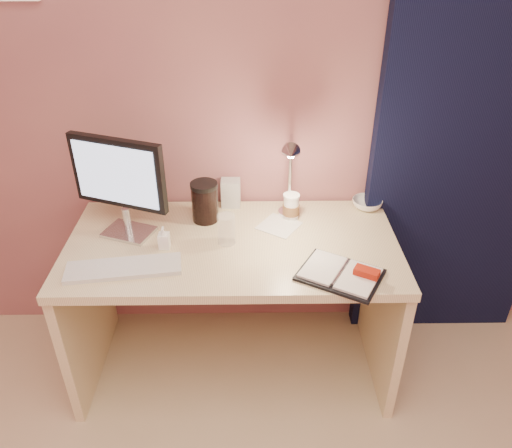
{
  "coord_description": "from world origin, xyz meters",
  "views": [
    {
      "loc": [
        0.08,
        -0.37,
        1.91
      ],
      "look_at": [
        0.1,
        1.33,
        0.85
      ],
      "focal_mm": 35.0,
      "sensor_mm": 36.0,
      "label": 1
    }
  ],
  "objects_px": {
    "desk": "(234,274)",
    "planner": "(342,274)",
    "coffee_cup": "(291,207)",
    "desk_lamp": "(294,173)",
    "monitor": "(121,179)",
    "product_box": "(231,193)",
    "keyboard": "(124,268)",
    "lotion_bottle": "(164,238)",
    "bowl": "(367,204)",
    "clear_cup": "(226,229)",
    "dark_jar": "(205,204)"
  },
  "relations": [
    {
      "from": "product_box",
      "to": "dark_jar",
      "type": "bearing_deg",
      "value": -129.42
    },
    {
      "from": "planner",
      "to": "desk",
      "type": "bearing_deg",
      "value": 173.22
    },
    {
      "from": "coffee_cup",
      "to": "desk_lamp",
      "type": "bearing_deg",
      "value": -88.36
    },
    {
      "from": "lotion_bottle",
      "to": "bowl",
      "type": "bearing_deg",
      "value": 19.28
    },
    {
      "from": "product_box",
      "to": "bowl",
      "type": "bearing_deg",
      "value": -2.03
    },
    {
      "from": "bowl",
      "to": "lotion_bottle",
      "type": "height_order",
      "value": "lotion_bottle"
    },
    {
      "from": "keyboard",
      "to": "clear_cup",
      "type": "relative_size",
      "value": 3.38
    },
    {
      "from": "planner",
      "to": "clear_cup",
      "type": "bearing_deg",
      "value": -178.33
    },
    {
      "from": "lotion_bottle",
      "to": "product_box",
      "type": "relative_size",
      "value": 0.75
    },
    {
      "from": "monitor",
      "to": "coffee_cup",
      "type": "distance_m",
      "value": 0.75
    },
    {
      "from": "desk",
      "to": "monitor",
      "type": "relative_size",
      "value": 3.17
    },
    {
      "from": "desk_lamp",
      "to": "monitor",
      "type": "bearing_deg",
      "value": -170.7
    },
    {
      "from": "desk",
      "to": "keyboard",
      "type": "relative_size",
      "value": 3.17
    },
    {
      "from": "dark_jar",
      "to": "desk_lamp",
      "type": "bearing_deg",
      "value": -8.58
    },
    {
      "from": "clear_cup",
      "to": "product_box",
      "type": "xyz_separation_m",
      "value": [
        0.01,
        0.32,
        0.0
      ]
    },
    {
      "from": "planner",
      "to": "clear_cup",
      "type": "relative_size",
      "value": 2.83
    },
    {
      "from": "dark_jar",
      "to": "desk",
      "type": "bearing_deg",
      "value": -41.48
    },
    {
      "from": "keyboard",
      "to": "desk_lamp",
      "type": "height_order",
      "value": "desk_lamp"
    },
    {
      "from": "desk",
      "to": "product_box",
      "type": "distance_m",
      "value": 0.38
    },
    {
      "from": "dark_jar",
      "to": "coffee_cup",
      "type": "bearing_deg",
      "value": 1.08
    },
    {
      "from": "coffee_cup",
      "to": "lotion_bottle",
      "type": "height_order",
      "value": "coffee_cup"
    },
    {
      "from": "bowl",
      "to": "desk_lamp",
      "type": "distance_m",
      "value": 0.46
    },
    {
      "from": "monitor",
      "to": "product_box",
      "type": "bearing_deg",
      "value": 50.12
    },
    {
      "from": "lotion_bottle",
      "to": "dark_jar",
      "type": "height_order",
      "value": "dark_jar"
    },
    {
      "from": "desk",
      "to": "dark_jar",
      "type": "xyz_separation_m",
      "value": [
        -0.13,
        0.11,
        0.31
      ]
    },
    {
      "from": "keyboard",
      "to": "clear_cup",
      "type": "distance_m",
      "value": 0.44
    },
    {
      "from": "dark_jar",
      "to": "monitor",
      "type": "bearing_deg",
      "value": -160.87
    },
    {
      "from": "monitor",
      "to": "clear_cup",
      "type": "distance_m",
      "value": 0.48
    },
    {
      "from": "desk",
      "to": "monitor",
      "type": "xyz_separation_m",
      "value": [
        -0.45,
        -0.0,
        0.49
      ]
    },
    {
      "from": "desk",
      "to": "bowl",
      "type": "relative_size",
      "value": 10.03
    },
    {
      "from": "planner",
      "to": "lotion_bottle",
      "type": "bearing_deg",
      "value": -166.51
    },
    {
      "from": "coffee_cup",
      "to": "lotion_bottle",
      "type": "bearing_deg",
      "value": -157.1
    },
    {
      "from": "monitor",
      "to": "desk_lamp",
      "type": "distance_m",
      "value": 0.71
    },
    {
      "from": "monitor",
      "to": "desk",
      "type": "bearing_deg",
      "value": 21.19
    },
    {
      "from": "desk",
      "to": "planner",
      "type": "relative_size",
      "value": 3.78
    },
    {
      "from": "product_box",
      "to": "planner",
      "type": "bearing_deg",
      "value": -50.53
    },
    {
      "from": "keyboard",
      "to": "coffee_cup",
      "type": "distance_m",
      "value": 0.78
    },
    {
      "from": "bowl",
      "to": "desk",
      "type": "bearing_deg",
      "value": -161.74
    },
    {
      "from": "bowl",
      "to": "desk_lamp",
      "type": "bearing_deg",
      "value": -156.99
    },
    {
      "from": "desk",
      "to": "desk_lamp",
      "type": "distance_m",
      "value": 0.55
    },
    {
      "from": "clear_cup",
      "to": "lotion_bottle",
      "type": "distance_m",
      "value": 0.26
    },
    {
      "from": "planner",
      "to": "monitor",
      "type": "bearing_deg",
      "value": -170.04
    },
    {
      "from": "keyboard",
      "to": "desk_lamp",
      "type": "xyz_separation_m",
      "value": [
        0.68,
        0.32,
        0.25
      ]
    },
    {
      "from": "lotion_bottle",
      "to": "dark_jar",
      "type": "relative_size",
      "value": 0.6
    },
    {
      "from": "monitor",
      "to": "clear_cup",
      "type": "height_order",
      "value": "monitor"
    },
    {
      "from": "planner",
      "to": "bowl",
      "type": "relative_size",
      "value": 2.65
    },
    {
      "from": "coffee_cup",
      "to": "bowl",
      "type": "xyz_separation_m",
      "value": [
        0.37,
        0.09,
        -0.03
      ]
    },
    {
      "from": "desk_lamp",
      "to": "product_box",
      "type": "bearing_deg",
      "value": 150.59
    },
    {
      "from": "bowl",
      "to": "product_box",
      "type": "distance_m",
      "value": 0.64
    },
    {
      "from": "clear_cup",
      "to": "desk_lamp",
      "type": "height_order",
      "value": "desk_lamp"
    }
  ]
}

